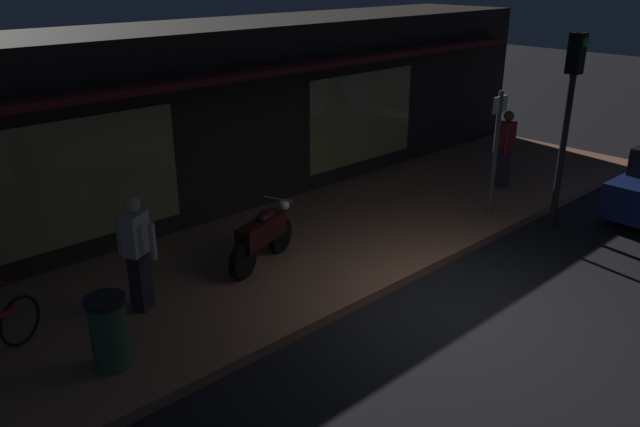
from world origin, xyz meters
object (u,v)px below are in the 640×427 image
Objects in this scene: person_bystander at (506,147)px; sign_post at (496,146)px; person_photographer at (138,251)px; traffic_light_pole at (570,98)px; trash_bin at (109,332)px; motorcycle at (263,235)px.

sign_post is (-1.65, -0.74, 0.48)m from person_bystander.
sign_post is (6.70, -1.33, 0.48)m from person_photographer.
traffic_light_pole reaches higher than person_bystander.
person_photographer is 0.70× the size of sign_post.
person_bystander is (8.35, -0.59, 0.00)m from person_photographer.
trash_bin is (-0.95, -1.00, -0.41)m from person_photographer.
sign_post reaches higher than motorcycle.
trash_bin is (-7.66, 0.33, -0.89)m from sign_post.
person_bystander is at bearing 24.14° from sign_post.
sign_post reaches higher than person_bystander.
traffic_light_pole is (7.34, -2.33, 1.45)m from person_photographer.
sign_post is 1.53m from traffic_light_pole.
motorcycle is 0.98× the size of person_photographer.
person_bystander is at bearing -5.19° from motorcycle.
trash_bin is (-9.31, -0.41, -0.41)m from person_bystander.
person_photographer is (-2.15, 0.02, 0.38)m from motorcycle.
person_photographer is at bearing 179.34° from motorcycle.
person_photographer is at bearing 168.79° from sign_post.
person_bystander is at bearing 2.50° from trash_bin.
person_photographer and person_bystander have the same top height.
sign_post is at bearing 122.29° from traffic_light_pole.
person_photographer is 8.38m from person_bystander.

